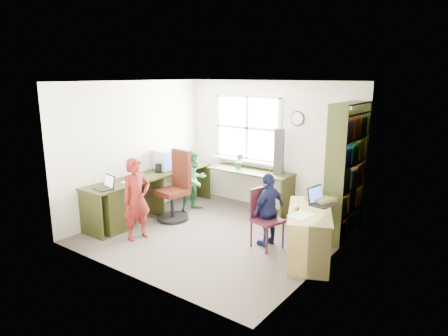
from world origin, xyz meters
name	(u,v)px	position (x,y,z in m)	size (l,w,h in m)	color
room	(219,159)	(0.01, 0.10, 1.22)	(3.64, 3.44, 2.44)	#4A413A
l_desk	(144,197)	(-1.31, -0.28, 0.46)	(2.38, 2.95, 0.75)	#2E3214
right_desk	(309,224)	(1.56, 0.11, 0.51)	(1.02, 1.34, 0.70)	#A39451
bookshelf	(346,174)	(1.65, 1.19, 1.00)	(0.30, 1.02, 2.10)	#2E3214
swivel_chair	(176,190)	(-1.00, 0.19, 0.52)	(0.64, 0.64, 1.22)	black
wooden_chair	(264,215)	(0.85, 0.09, 0.48)	(0.48, 0.48, 0.89)	#421625
crt_monitor	(166,160)	(-1.55, 0.50, 0.94)	(0.45, 0.42, 0.38)	silver
laptop_left	(106,186)	(-1.42, -0.97, 0.80)	(0.35, 0.31, 0.21)	black
laptop_right	(320,200)	(1.55, 0.45, 0.76)	(0.35, 0.40, 0.25)	black
speaker_a	(158,168)	(-1.50, 0.26, 0.84)	(0.09, 0.09, 0.17)	black
speaker_b	(181,163)	(-1.49, 0.85, 0.83)	(0.09, 0.09, 0.17)	black
cd_tower	(279,151)	(0.30, 1.51, 1.16)	(0.20, 0.19, 0.82)	black
game_box	(321,199)	(1.52, 0.57, 0.74)	(0.42, 0.42, 0.07)	red
paper_a	(132,181)	(-1.43, -0.43, 0.75)	(0.23, 0.32, 0.00)	silver
paper_b	(301,215)	(1.54, -0.15, 0.71)	(0.28, 0.36, 0.00)	silver
potted_plant	(239,161)	(-0.49, 1.41, 0.90)	(0.16, 0.13, 0.29)	#30793F
person_red	(137,199)	(-0.88, -0.81, 0.64)	(0.47, 0.31, 1.28)	maroon
person_green	(195,181)	(-1.03, 0.72, 0.58)	(0.56, 0.44, 1.15)	#2D723B
person_navy	(269,210)	(0.88, 0.17, 0.55)	(0.65, 0.27, 1.11)	#14193F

